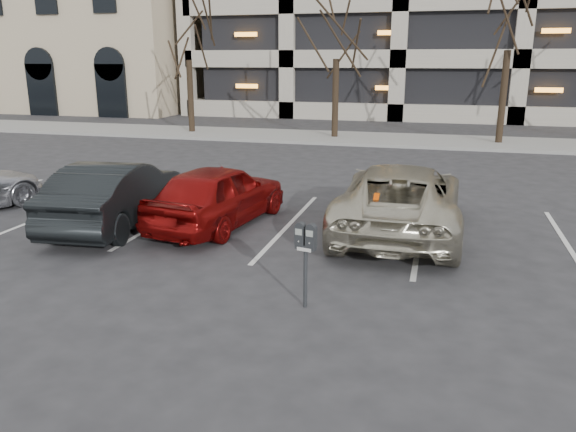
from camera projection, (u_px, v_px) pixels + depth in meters
ground at (332, 267)px, 9.76m from camera, size 140.00×140.00×0.00m
sidewalk at (402, 140)px, 24.60m from camera, size 80.00×4.00×0.12m
stall_lines at (289, 225)px, 12.26m from camera, size 16.90×5.20×0.00m
office_building at (48, 4)px, 42.66m from camera, size 26.00×16.20×15.00m
tree_a at (187, 13)px, 25.67m from camera, size 3.37×3.37×7.65m
tree_b at (337, 7)px, 23.87m from camera, size 3.42×3.42×7.78m
parking_meter at (306, 245)px, 7.96m from camera, size 0.34×0.19×1.25m
suv_silver at (400, 198)px, 11.58m from camera, size 2.42×5.20×1.45m
car_red at (218, 195)px, 12.07m from camera, size 2.18×4.20×1.37m
car_dark at (116, 194)px, 12.05m from camera, size 1.96×4.42×1.41m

